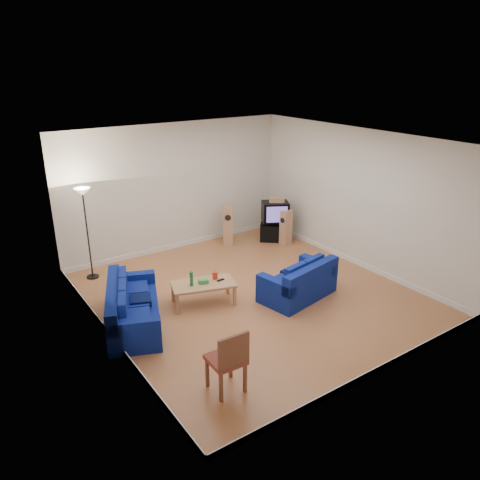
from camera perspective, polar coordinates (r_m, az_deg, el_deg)
room at (r=9.21m, az=1.41°, el=1.84°), size 6.01×6.51×3.21m
sofa_three_seat at (r=8.88m, az=-13.18°, el=-8.37°), size 1.58×2.24×0.79m
sofa_loveseat at (r=9.68m, az=7.26°, el=-5.35°), size 1.71×1.15×0.79m
coffee_table at (r=9.34m, az=-4.50°, el=-5.57°), size 1.37×0.97×0.45m
bottle at (r=9.18m, az=-5.95°, el=-4.71°), size 0.09×0.09×0.30m
tissue_box at (r=9.30m, az=-4.49°, el=-5.06°), size 0.22×0.17×0.08m
red_canister at (r=9.45m, az=-3.06°, el=-4.33°), size 0.15×0.15×0.15m
remote at (r=9.41m, az=-2.38°, el=-4.89°), size 0.16×0.06×0.02m
tv_stand at (r=12.66m, az=4.25°, el=0.96°), size 0.86×0.82×0.47m
av_receiver at (r=12.61m, az=4.47°, el=2.22°), size 0.51×0.51×0.09m
television at (r=12.44m, az=4.32°, el=3.47°), size 0.84×0.77×0.53m
centre_speaker at (r=12.33m, az=4.48°, el=4.92°), size 0.42×0.36×0.14m
speaker_left at (r=12.28m, az=-1.51°, el=1.85°), size 0.37×0.40×1.07m
speaker_right at (r=12.36m, az=5.61°, el=1.57°), size 0.32×0.26×0.94m
floor_lamp at (r=10.50m, az=-18.50°, el=4.12°), size 0.35×0.35×2.07m
dining_chair at (r=6.92m, az=-1.41°, el=-14.26°), size 0.51×0.51×1.04m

